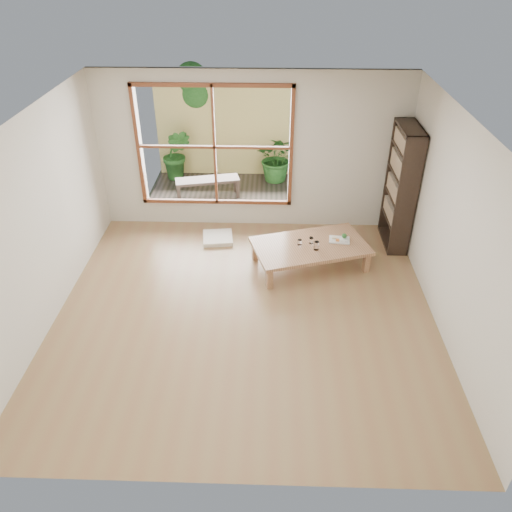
{
  "coord_description": "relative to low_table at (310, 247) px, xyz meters",
  "views": [
    {
      "loc": [
        0.31,
        -5.21,
        4.27
      ],
      "look_at": [
        0.13,
        0.53,
        0.55
      ],
      "focal_mm": 35.0,
      "sensor_mm": 36.0,
      "label": 1
    }
  ],
  "objects": [
    {
      "name": "floor_cushion",
      "position": [
        -1.47,
        0.71,
        -0.29
      ],
      "size": [
        0.53,
        0.53,
        0.07
      ],
      "primitive_type": "cube",
      "rotation": [
        0.0,
        0.0,
        0.13
      ],
      "color": "white",
      "rests_on": "ground"
    },
    {
      "name": "glass_mid",
      "position": [
        0.01,
        0.06,
        0.09
      ],
      "size": [
        0.06,
        0.06,
        0.09
      ],
      "primitive_type": "cylinder",
      "color": "silver",
      "rests_on": "low_table"
    },
    {
      "name": "glass_short",
      "position": [
        0.01,
        0.05,
        0.08
      ],
      "size": [
        0.06,
        0.06,
        0.08
      ],
      "primitive_type": "cylinder",
      "color": "silver",
      "rests_on": "low_table"
    },
    {
      "name": "shrub_right",
      "position": [
        -0.48,
        3.06,
        0.19
      ],
      "size": [
        1.04,
        0.96,
        0.97
      ],
      "primitive_type": "imported",
      "rotation": [
        0.0,
        0.0,
        -0.26
      ],
      "color": "#275B21",
      "rests_on": "deck"
    },
    {
      "name": "low_table",
      "position": [
        0.0,
        0.0,
        0.0
      ],
      "size": [
        1.88,
        1.4,
        0.37
      ],
      "rotation": [
        0.0,
        0.0,
        0.3
      ],
      "color": "#B17C56",
      "rests_on": "ground"
    },
    {
      "name": "glass_small",
      "position": [
        -0.16,
        -0.0,
        0.08
      ],
      "size": [
        0.07,
        0.07,
        0.08
      ],
      "primitive_type": "cylinder",
      "color": "silver",
      "rests_on": "low_table"
    },
    {
      "name": "shrub_left",
      "position": [
        -2.51,
        3.09,
        0.22
      ],
      "size": [
        0.62,
        0.52,
        1.04
      ],
      "primitive_type": "imported",
      "rotation": [
        0.0,
        0.0,
        -0.11
      ],
      "color": "#275B21",
      "rests_on": "deck"
    },
    {
      "name": "bookshelf",
      "position": [
        1.4,
        0.74,
        0.65
      ],
      "size": [
        0.31,
        0.87,
        1.94
      ],
      "primitive_type": "cube",
      "color": "#2D2019",
      "rests_on": "ground"
    },
    {
      "name": "ground",
      "position": [
        -0.92,
        -1.16,
        -0.32
      ],
      "size": [
        5.0,
        5.0,
        0.0
      ],
      "primitive_type": "plane",
      "color": "#97774B",
      "rests_on": "ground"
    },
    {
      "name": "garden_bench",
      "position": [
        -1.8,
        2.24,
        0.02
      ],
      "size": [
        1.24,
        0.61,
        0.38
      ],
      "rotation": [
        0.0,
        0.0,
        0.23
      ],
      "color": "#2D2019",
      "rests_on": "deck"
    },
    {
      "name": "food_tray",
      "position": [
        0.46,
        0.14,
        0.07
      ],
      "size": [
        0.33,
        0.25,
        0.1
      ],
      "rotation": [
        0.0,
        0.0,
        -0.11
      ],
      "color": "white",
      "rests_on": "low_table"
    },
    {
      "name": "deck",
      "position": [
        -1.52,
        2.4,
        -0.32
      ],
      "size": [
        2.8,
        2.0,
        0.05
      ],
      "primitive_type": "cube",
      "color": "#372E28",
      "rests_on": "ground"
    },
    {
      "name": "bamboo_fence",
      "position": [
        -1.52,
        3.4,
        0.58
      ],
      "size": [
        2.8,
        0.06,
        1.8
      ],
      "primitive_type": "cube",
      "color": "#D2C26B",
      "rests_on": "ground"
    },
    {
      "name": "garden_tree",
      "position": [
        -2.2,
        3.7,
        1.3
      ],
      "size": [
        1.04,
        0.85,
        2.22
      ],
      "color": "#4C3D2D",
      "rests_on": "ground"
    },
    {
      "name": "glass_tall",
      "position": [
        0.08,
        -0.14,
        0.11
      ],
      "size": [
        0.07,
        0.07,
        0.14
      ],
      "primitive_type": "cylinder",
      "color": "silver",
      "rests_on": "low_table"
    }
  ]
}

